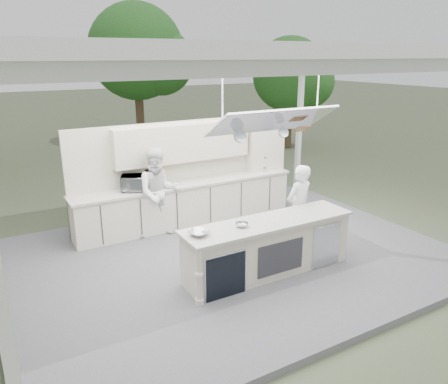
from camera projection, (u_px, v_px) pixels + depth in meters
ground at (231, 260)px, 8.31m from camera, size 90.00×90.00×0.00m
stage_deck at (231, 257)px, 8.29m from camera, size 8.00×6.00×0.12m
tent at (233, 56)px, 7.18m from camera, size 8.20×6.20×3.86m
demo_island at (267, 247)px, 7.46m from camera, size 3.10×0.79×0.95m
back_counter at (188, 203)px, 9.70m from camera, size 5.08×0.72×0.95m
back_wall_unit at (200, 156)px, 9.79m from camera, size 5.05×0.48×2.25m
tree_cluster at (86, 68)px, 15.32m from camera, size 19.55×9.40×5.85m
head_chef at (299, 208)px, 8.30m from camera, size 0.67×0.51×1.67m
sous_chef at (159, 192)px, 8.89m from camera, size 1.01×0.84×1.87m
toaster_oven at (136, 183)px, 8.92m from camera, size 0.69×0.60×0.32m
bowl_large at (199, 233)px, 6.74m from camera, size 0.40×0.40×0.08m
bowl_small at (242, 225)px, 7.08m from camera, size 0.26×0.26×0.07m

